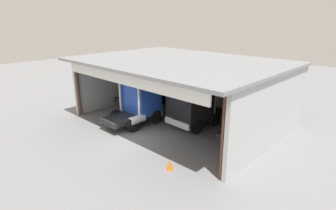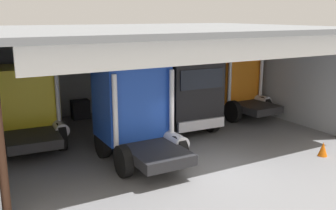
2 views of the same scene
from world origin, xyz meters
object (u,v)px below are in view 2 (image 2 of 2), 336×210
object	(u,v)px
truck_black_center_right_bay	(184,91)
truck_orange_left_bay	(231,83)
oil_drum	(173,99)
tool_cart	(80,109)
truck_blue_center_left_bay	(135,109)
traffic_cone	(323,149)
truck_yellow_right_bay	(26,103)

from	to	relation	value
truck_black_center_right_bay	truck_orange_left_bay	bearing A→B (deg)	-155.81
truck_orange_left_bay	oil_drum	size ratio (longest dim) A/B	5.23
oil_drum	tool_cart	distance (m)	5.68
truck_blue_center_left_bay	traffic_cone	distance (m)	7.43
truck_blue_center_left_bay	truck_orange_left_bay	xyz separation A→B (m)	(7.43, 3.64, -0.19)
truck_yellow_right_bay	truck_black_center_right_bay	bearing A→B (deg)	-10.83
truck_yellow_right_bay	truck_black_center_right_bay	world-z (taller)	truck_black_center_right_bay
oil_drum	traffic_cone	world-z (taller)	oil_drum
truck_yellow_right_bay	oil_drum	size ratio (longest dim) A/B	5.12
truck_orange_left_bay	tool_cart	distance (m)	8.25
oil_drum	tool_cart	xyz separation A→B (m)	(-5.68, -0.11, 0.05)
truck_black_center_right_bay	oil_drum	xyz separation A→B (m)	(2.07, 4.64, -1.48)
truck_orange_left_bay	traffic_cone	distance (m)	7.24
truck_yellow_right_bay	truck_orange_left_bay	world-z (taller)	truck_yellow_right_bay
truck_black_center_right_bay	tool_cart	xyz separation A→B (m)	(-3.62, 4.53, -1.43)
truck_yellow_right_bay	truck_orange_left_bay	xyz separation A→B (m)	(10.71, -0.14, -0.02)
truck_black_center_right_bay	tool_cart	bearing A→B (deg)	-48.74
truck_black_center_right_bay	truck_orange_left_bay	distance (m)	4.29
oil_drum	truck_orange_left_bay	bearing A→B (deg)	-57.91
oil_drum	truck_black_center_right_bay	bearing A→B (deg)	-113.99
truck_yellow_right_bay	traffic_cone	xyz separation A→B (m)	(9.69, -7.15, -1.47)
truck_blue_center_left_bay	traffic_cone	world-z (taller)	truck_blue_center_left_bay
tool_cart	truck_yellow_right_bay	bearing A→B (deg)	-137.62
tool_cart	oil_drum	bearing A→B (deg)	1.09
truck_orange_left_bay	tool_cart	world-z (taller)	truck_orange_left_bay
traffic_cone	tool_cart	bearing A→B (deg)	123.43
truck_yellow_right_bay	traffic_cone	world-z (taller)	truck_yellow_right_bay
truck_blue_center_left_bay	truck_orange_left_bay	world-z (taller)	truck_blue_center_left_bay
truck_yellow_right_bay	truck_black_center_right_bay	xyz separation A→B (m)	(6.71, -1.71, 0.18)
truck_yellow_right_bay	tool_cart	world-z (taller)	truck_yellow_right_bay
truck_orange_left_bay	traffic_cone	size ratio (longest dim) A/B	8.46
truck_orange_left_bay	traffic_cone	bearing A→B (deg)	-99.65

